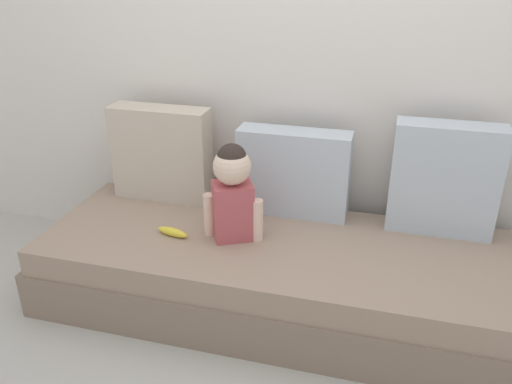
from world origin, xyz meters
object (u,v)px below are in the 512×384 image
at_px(banana, 173,232).
at_px(throw_pillow_center, 293,173).
at_px(throw_pillow_right, 444,179).
at_px(toddler, 232,189).
at_px(couch, 278,274).
at_px(throw_pillow_left, 162,154).

bearing_deg(banana, throw_pillow_center, 38.23).
bearing_deg(throw_pillow_right, throw_pillow_center, 180.00).
distance_m(toddler, banana, 0.38).
height_order(couch, throw_pillow_center, throw_pillow_center).
bearing_deg(couch, throw_pillow_center, 90.00).
relative_size(throw_pillow_center, banana, 3.39).
distance_m(couch, banana, 0.56).
bearing_deg(banana, toddler, 13.56).
distance_m(couch, throw_pillow_center, 0.53).
bearing_deg(throw_pillow_left, couch, -23.84).
relative_size(throw_pillow_center, toddler, 1.20).
xyz_separation_m(throw_pillow_right, banana, (-1.25, -0.40, -0.25)).
relative_size(throw_pillow_right, banana, 3.23).
bearing_deg(toddler, throw_pillow_right, 19.25).
relative_size(couch, throw_pillow_left, 4.39).
height_order(throw_pillow_center, throw_pillow_right, throw_pillow_right).
distance_m(couch, throw_pillow_left, 0.92).
distance_m(throw_pillow_center, throw_pillow_right, 0.74).
relative_size(throw_pillow_right, toddler, 1.14).
bearing_deg(toddler, banana, -166.44).
relative_size(couch, throw_pillow_center, 4.12).
bearing_deg(banana, throw_pillow_right, 17.96).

